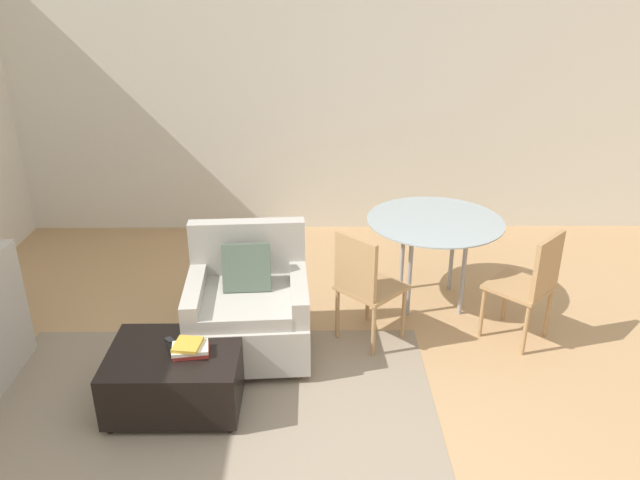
# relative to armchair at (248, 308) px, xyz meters

# --- Properties ---
(wall_back) EXTENTS (12.00, 0.06, 2.75)m
(wall_back) POSITION_rel_armchair_xyz_m (0.53, 2.41, 1.02)
(wall_back) COLOR silver
(wall_back) RESTS_ON ground_plane
(area_rug) EXTENTS (2.96, 1.77, 0.01)m
(area_rug) POSITION_rel_armchair_xyz_m (-0.21, -0.63, -0.35)
(area_rug) COLOR gray
(area_rug) RESTS_ON ground_plane
(armchair) EXTENTS (0.91, 0.86, 0.92)m
(armchair) POSITION_rel_armchair_xyz_m (0.00, 0.00, 0.00)
(armchair) COLOR #B2ADA3
(armchair) RESTS_ON ground_plane
(ottoman) EXTENTS (0.84, 0.67, 0.40)m
(ottoman) POSITION_rel_armchair_xyz_m (-0.42, -0.61, -0.13)
(ottoman) COLOR black
(ottoman) RESTS_ON ground_plane
(book_stack) EXTENTS (0.25, 0.20, 0.08)m
(book_stack) POSITION_rel_armchair_xyz_m (-0.30, -0.64, 0.08)
(book_stack) COLOR #B72D28
(book_stack) RESTS_ON ottoman
(tv_remote_primary) EXTENTS (0.09, 0.16, 0.01)m
(tv_remote_primary) POSITION_rel_armchair_xyz_m (-0.43, -0.60, 0.05)
(tv_remote_primary) COLOR black
(tv_remote_primary) RESTS_ON ottoman
(tv_remote_secondary) EXTENTS (0.13, 0.13, 0.01)m
(tv_remote_secondary) POSITION_rel_armchair_xyz_m (-0.44, -0.52, 0.05)
(tv_remote_secondary) COLOR #333338
(tv_remote_secondary) RESTS_ON ottoman
(dining_table) EXTENTS (1.11, 1.11, 0.75)m
(dining_table) POSITION_rel_armchair_xyz_m (1.47, 0.72, 0.31)
(dining_table) COLOR #99A8AD
(dining_table) RESTS_ON ground_plane
(dining_chair_near_left) EXTENTS (0.59, 0.59, 0.90)m
(dining_chair_near_left) POSITION_rel_armchair_xyz_m (0.85, 0.10, 0.16)
(dining_chair_near_left) COLOR tan
(dining_chair_near_left) RESTS_ON ground_plane
(dining_chair_near_right) EXTENTS (0.59, 0.59, 0.90)m
(dining_chair_near_right) POSITION_rel_armchair_xyz_m (2.09, 0.10, 0.16)
(dining_chair_near_right) COLOR tan
(dining_chair_near_right) RESTS_ON ground_plane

